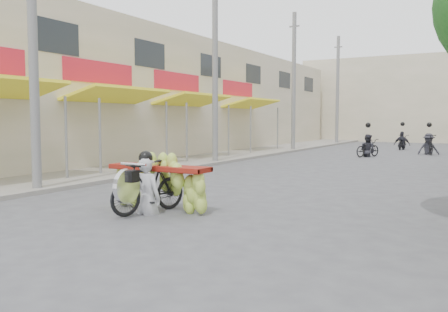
% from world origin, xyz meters
% --- Properties ---
extents(ground, '(120.00, 120.00, 0.00)m').
position_xyz_m(ground, '(0.00, 0.00, 0.00)').
color(ground, '#505055').
rests_on(ground, ground).
extents(sidewalk_left, '(4.00, 60.00, 0.12)m').
position_xyz_m(sidewalk_left, '(-7.00, 15.00, 0.06)').
color(sidewalk_left, gray).
rests_on(sidewalk_left, ground).
extents(shophouse_row_left, '(9.77, 40.00, 6.00)m').
position_xyz_m(shophouse_row_left, '(-11.98, 13.98, 3.00)').
color(shophouse_row_left, beige).
rests_on(shophouse_row_left, ground).
extents(far_building, '(20.00, 6.00, 7.00)m').
position_xyz_m(far_building, '(0.00, 38.00, 3.50)').
color(far_building, beige).
rests_on(far_building, ground).
extents(utility_pole_near, '(0.60, 0.24, 8.00)m').
position_xyz_m(utility_pole_near, '(-5.40, 3.00, 4.03)').
color(utility_pole_near, slate).
rests_on(utility_pole_near, ground).
extents(utility_pole_mid, '(0.60, 0.24, 8.00)m').
position_xyz_m(utility_pole_mid, '(-5.40, 12.00, 4.03)').
color(utility_pole_mid, slate).
rests_on(utility_pole_mid, ground).
extents(utility_pole_far, '(0.60, 0.24, 8.00)m').
position_xyz_m(utility_pole_far, '(-5.40, 21.00, 4.03)').
color(utility_pole_far, slate).
rests_on(utility_pole_far, ground).
extents(utility_pole_back, '(0.60, 0.24, 8.00)m').
position_xyz_m(utility_pole_back, '(-5.40, 30.00, 4.03)').
color(utility_pole_back, slate).
rests_on(utility_pole_back, ground).
extents(banana_motorbike, '(2.24, 1.92, 2.10)m').
position_xyz_m(banana_motorbike, '(-1.22, 2.40, 0.70)').
color(banana_motorbike, black).
rests_on(banana_motorbike, ground).
extents(bg_motorbike_a, '(1.19, 1.68, 1.95)m').
position_xyz_m(bg_motorbike_a, '(-0.62, 18.81, 0.75)').
color(bg_motorbike_a, black).
rests_on(bg_motorbike_a, ground).
extents(bg_motorbike_b, '(1.18, 1.98, 1.95)m').
position_xyz_m(bg_motorbike_b, '(1.85, 21.86, 0.82)').
color(bg_motorbike_b, black).
rests_on(bg_motorbike_b, ground).
extents(bg_motorbike_c, '(1.00, 1.62, 1.95)m').
position_xyz_m(bg_motorbike_c, '(-0.04, 25.52, 0.80)').
color(bg_motorbike_c, black).
rests_on(bg_motorbike_c, ground).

